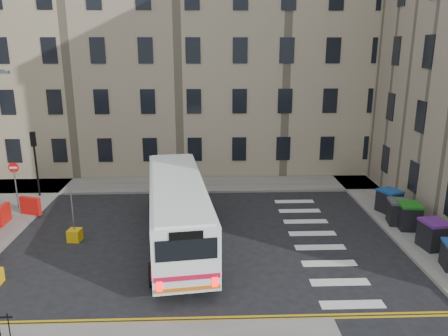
{
  "coord_description": "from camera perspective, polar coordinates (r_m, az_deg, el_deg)",
  "views": [
    {
      "loc": [
        -1.31,
        -20.07,
        9.26
      ],
      "look_at": [
        -0.46,
        2.35,
        3.0
      ],
      "focal_mm": 35.0,
      "sensor_mm": 36.0,
      "label": 1
    }
  ],
  "objects": [
    {
      "name": "ground",
      "position": [
        22.14,
        1.45,
        -9.14
      ],
      "size": [
        120.0,
        120.0,
        0.0
      ],
      "primitive_type": "plane",
      "color": "black",
      "rests_on": "ground"
    },
    {
      "name": "pavement_north",
      "position": [
        30.47,
        -10.92,
        -2.24
      ],
      "size": [
        36.0,
        3.2,
        0.15
      ],
      "primitive_type": "cube",
      "color": "slate",
      "rests_on": "ground"
    },
    {
      "name": "pavement_east",
      "position": [
        27.75,
        19.86,
        -4.71
      ],
      "size": [
        2.4,
        26.0,
        0.15
      ],
      "primitive_type": "cube",
      "color": "slate",
      "rests_on": "ground"
    },
    {
      "name": "terrace_north",
      "position": [
        36.02,
        -11.61,
        14.28
      ],
      "size": [
        38.3,
        10.8,
        17.2
      ],
      "color": "gray",
      "rests_on": "ground"
    },
    {
      "name": "traffic_light_nw",
      "position": [
        29.34,
        -23.48,
        1.71
      ],
      "size": [
        0.28,
        0.22,
        4.1
      ],
      "color": "black",
      "rests_on": "pavement_west"
    },
    {
      "name": "no_entry_north",
      "position": [
        27.93,
        -25.69,
        -0.89
      ],
      "size": [
        0.6,
        0.08,
        3.0
      ],
      "color": "#595B5E",
      "rests_on": "pavement_west"
    },
    {
      "name": "bus",
      "position": [
        21.19,
        -6.1,
        -5.25
      ],
      "size": [
        3.95,
        11.42,
        3.04
      ],
      "rotation": [
        0.0,
        0.0,
        0.13
      ],
      "color": "white",
      "rests_on": "ground"
    },
    {
      "name": "wheelie_bin_b",
      "position": [
        22.74,
        25.66,
        -7.81
      ],
      "size": [
        1.23,
        1.36,
        1.34
      ],
      "rotation": [
        0.0,
        0.0,
        0.15
      ],
      "color": "black",
      "rests_on": "pavement_east"
    },
    {
      "name": "wheelie_bin_c",
      "position": [
        24.58,
        22.99,
        -5.76
      ],
      "size": [
        1.19,
        1.34,
        1.36
      ],
      "rotation": [
        0.0,
        0.0,
        -0.11
      ],
      "color": "black",
      "rests_on": "pavement_east"
    },
    {
      "name": "wheelie_bin_d",
      "position": [
        25.01,
        21.79,
        -5.33
      ],
      "size": [
        1.21,
        1.34,
        1.3
      ],
      "rotation": [
        0.0,
        0.0,
        -0.18
      ],
      "color": "black",
      "rests_on": "pavement_east"
    },
    {
      "name": "wheelie_bin_e",
      "position": [
        26.54,
        20.75,
        -4.03
      ],
      "size": [
        1.43,
        1.5,
        1.31
      ],
      "rotation": [
        0.0,
        0.0,
        0.42
      ],
      "color": "black",
      "rests_on": "pavement_east"
    },
    {
      "name": "bollard_yellow",
      "position": [
        22.94,
        -18.9,
        -8.3
      ],
      "size": [
        0.67,
        0.67,
        0.6
      ],
      "primitive_type": "cube",
      "rotation": [
        0.0,
        0.0,
        -0.13
      ],
      "color": "#DFA40C",
      "rests_on": "ground"
    }
  ]
}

